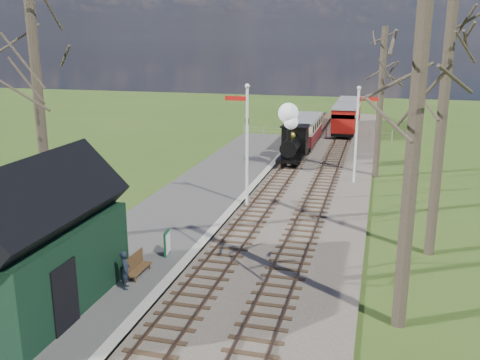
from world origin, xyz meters
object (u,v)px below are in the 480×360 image
(sign_board, at_px, (167,243))
(person, at_px, (125,270))
(red_carriage_a, at_px, (345,119))
(locomotive, at_px, (292,137))
(bench, at_px, (136,265))
(coach, at_px, (305,130))
(red_carriage_b, at_px, (349,111))
(semaphore_near, at_px, (246,137))
(station_shed, at_px, (37,244))
(semaphore_far, at_px, (358,128))

(sign_board, bearing_deg, person, -94.70)
(red_carriage_a, bearing_deg, person, -98.75)
(person, bearing_deg, locomotive, -27.22)
(locomotive, distance_m, red_carriage_a, 12.29)
(sign_board, height_order, bench, sign_board)
(coach, relative_size, red_carriage_b, 1.32)
(coach, distance_m, red_carriage_a, 6.49)
(coach, height_order, bench, coach)
(semaphore_near, relative_size, coach, 0.93)
(red_carriage_b, xyz_separation_m, sign_board, (-4.66, -34.39, -0.80))
(station_shed, bearing_deg, sign_board, 64.98)
(semaphore_far, xyz_separation_m, sign_board, (-6.44, -13.22, -2.66))
(station_shed, relative_size, sign_board, 6.46)
(semaphore_near, height_order, bench, semaphore_near)
(locomotive, bearing_deg, station_shed, -101.18)
(station_shed, distance_m, locomotive, 22.10)
(semaphore_near, distance_m, person, 10.71)
(station_shed, relative_size, bench, 4.66)
(station_shed, bearing_deg, red_carriage_a, 78.43)
(locomotive, height_order, sign_board, locomotive)
(bench, height_order, person, person)
(station_shed, bearing_deg, person, 41.70)
(station_shed, bearing_deg, coach, 81.19)
(locomotive, height_order, coach, locomotive)
(coach, height_order, sign_board, coach)
(person, bearing_deg, coach, -25.71)
(red_carriage_a, xyz_separation_m, red_carriage_b, (0.00, 5.50, 0.00))
(station_shed, height_order, semaphore_near, semaphore_near)
(station_shed, relative_size, semaphore_near, 1.01)
(sign_board, distance_m, person, 3.03)
(station_shed, xyz_separation_m, red_carriage_b, (6.90, 39.18, -0.78))
(semaphore_far, bearing_deg, coach, 114.20)
(coach, distance_m, bench, 25.05)
(locomotive, distance_m, coach, 6.08)
(semaphore_far, distance_m, bench, 16.87)
(semaphore_near, bearing_deg, coach, 87.20)
(red_carriage_b, bearing_deg, red_carriage_a, -90.00)
(locomotive, bearing_deg, bench, -97.35)
(semaphore_near, distance_m, coach, 15.90)
(coach, bearing_deg, person, -95.09)
(locomotive, height_order, red_carriage_a, locomotive)
(station_shed, distance_m, sign_board, 5.51)
(coach, relative_size, sign_board, 6.84)
(red_carriage_b, bearing_deg, person, -97.48)
(red_carriage_a, height_order, person, red_carriage_a)
(semaphore_near, bearing_deg, bench, -100.34)
(semaphore_near, xyz_separation_m, bench, (-1.67, -9.18, -3.06))
(locomotive, bearing_deg, coach, 89.89)
(station_shed, height_order, bench, station_shed)
(person, bearing_deg, bench, -13.48)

